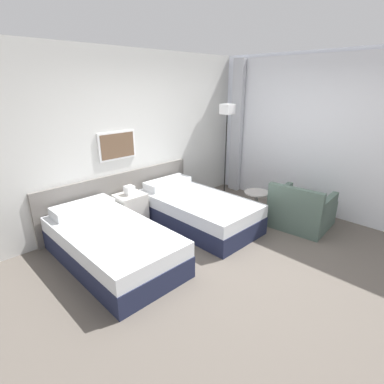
% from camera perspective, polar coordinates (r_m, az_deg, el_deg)
% --- Properties ---
extents(ground_plane, '(16.00, 16.00, 0.00)m').
position_cam_1_polar(ground_plane, '(4.15, 8.27, -12.05)').
color(ground_plane, '#5B544C').
extents(wall_headboard, '(10.00, 0.10, 2.70)m').
position_cam_1_polar(wall_headboard, '(5.11, -10.32, 9.68)').
color(wall_headboard, silver).
rests_on(wall_headboard, ground_plane).
extents(wall_window, '(0.21, 4.57, 2.70)m').
position_cam_1_polar(wall_window, '(5.55, 24.57, 9.43)').
color(wall_window, white).
rests_on(wall_window, ground_plane).
extents(bed_near_door, '(1.04, 1.95, 0.60)m').
position_cam_1_polar(bed_near_door, '(4.04, -15.11, -9.52)').
color(bed_near_door, '#1E233D').
rests_on(bed_near_door, ground_plane).
extents(bed_near_window, '(1.04, 1.95, 0.60)m').
position_cam_1_polar(bed_near_window, '(4.88, 0.90, -3.43)').
color(bed_near_window, '#1E233D').
rests_on(bed_near_window, ground_plane).
extents(nightstand, '(0.45, 0.38, 0.67)m').
position_cam_1_polar(nightstand, '(4.95, -11.57, -3.20)').
color(nightstand, beige).
rests_on(nightstand, ground_plane).
extents(floor_lamp, '(0.24, 0.24, 1.83)m').
position_cam_1_polar(floor_lamp, '(5.75, 6.66, 12.84)').
color(floor_lamp, black).
rests_on(floor_lamp, ground_plane).
extents(side_table, '(0.41, 0.41, 0.51)m').
position_cam_1_polar(side_table, '(5.09, 12.15, -1.62)').
color(side_table, gray).
rests_on(side_table, ground_plane).
extents(armchair, '(0.92, 0.91, 0.74)m').
position_cam_1_polar(armchair, '(5.13, 20.06, -3.51)').
color(armchair, '#4C6056').
rests_on(armchair, ground_plane).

